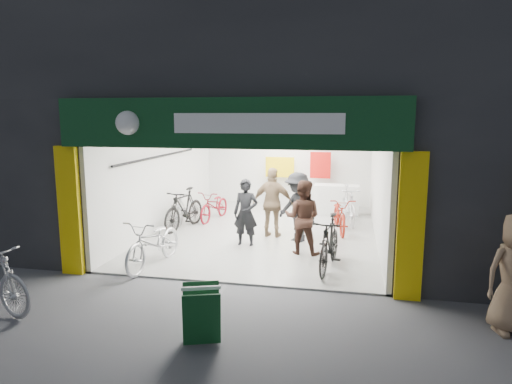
% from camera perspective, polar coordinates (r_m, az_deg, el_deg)
% --- Properties ---
extents(ground, '(60.00, 60.00, 0.00)m').
position_cam_1_polar(ground, '(8.90, -3.45, -11.44)').
color(ground, '#56565B').
rests_on(ground, ground).
extents(building, '(17.00, 10.27, 8.00)m').
position_cam_1_polar(building, '(13.11, 6.26, 14.46)').
color(building, '#232326').
rests_on(building, ground).
extents(bike_left_front, '(0.96, 2.12, 1.08)m').
position_cam_1_polar(bike_left_front, '(9.92, -12.60, -6.16)').
color(bike_left_front, silver).
rests_on(bike_left_front, ground).
extents(bike_left_midfront, '(0.94, 2.02, 1.17)m').
position_cam_1_polar(bike_left_midfront, '(12.94, -8.98, -2.14)').
color(bike_left_midfront, black).
rests_on(bike_left_midfront, ground).
extents(bike_left_midback, '(0.89, 1.87, 0.94)m').
position_cam_1_polar(bike_left_midback, '(13.92, -5.19, -1.70)').
color(bike_left_midback, maroon).
rests_on(bike_left_midback, ground).
extents(bike_left_back, '(0.56, 1.77, 1.05)m').
position_cam_1_polar(bike_left_back, '(13.53, -8.83, -1.87)').
color(bike_left_back, silver).
rests_on(bike_left_back, ground).
extents(bike_right_front, '(0.80, 1.96, 1.15)m').
position_cam_1_polar(bike_right_front, '(9.60, 9.15, -6.36)').
color(bike_right_front, black).
rests_on(bike_right_front, ground).
extents(bike_right_mid, '(0.96, 1.98, 1.00)m').
position_cam_1_polar(bike_right_mid, '(12.70, 10.44, -2.81)').
color(bike_right_mid, maroon).
rests_on(bike_right_mid, ground).
extents(bike_right_back, '(0.91, 1.98, 1.15)m').
position_cam_1_polar(bike_right_back, '(13.67, 11.46, -1.62)').
color(bike_right_back, '#BABABF').
rests_on(bike_right_back, ground).
extents(customer_a, '(0.63, 0.43, 1.67)m').
position_cam_1_polar(customer_a, '(11.09, -1.29, -2.67)').
color(customer_a, black).
rests_on(customer_a, ground).
extents(customer_b, '(0.90, 0.73, 1.74)m').
position_cam_1_polar(customer_b, '(10.50, 5.84, -3.23)').
color(customer_b, '#3C241B').
rests_on(customer_b, ground).
extents(customer_c, '(1.32, 1.22, 1.79)m').
position_cam_1_polar(customer_c, '(11.47, 5.23, -1.99)').
color(customer_c, black).
rests_on(customer_c, ground).
extents(customer_d, '(1.12, 0.55, 1.86)m').
position_cam_1_polar(customer_d, '(11.84, 2.12, -1.43)').
color(customer_d, '#856A4D').
rests_on(customer_d, ground).
extents(sandwich_board, '(0.67, 0.68, 0.81)m').
position_cam_1_polar(sandwich_board, '(6.67, -6.83, -14.81)').
color(sandwich_board, '#10411D').
rests_on(sandwich_board, ground).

